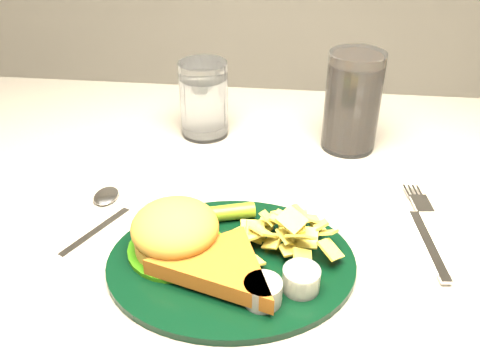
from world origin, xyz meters
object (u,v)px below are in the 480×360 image
Objects in this scene: dinner_plate at (231,244)px; water_glass at (204,99)px; cola_glass at (352,102)px; fork_napkin at (427,239)px.

water_glass is (-0.08, 0.30, 0.03)m from dinner_plate.
cola_glass is 0.90× the size of fork_napkin.
cola_glass is at bearing 56.20° from dinner_plate.
fork_napkin is (0.30, -0.24, -0.05)m from water_glass.
dinner_plate is 1.66× the size of fork_napkin.
fork_napkin is at bearing -38.95° from water_glass.
dinner_plate is 0.32m from water_glass.
water_glass is at bearing 134.16° from fork_napkin.
cola_glass is at bearing 102.39° from fork_napkin.
water_glass reaches higher than fork_napkin.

